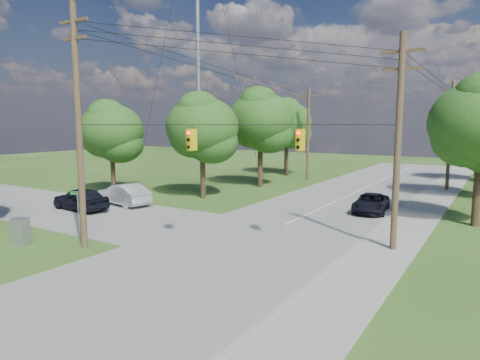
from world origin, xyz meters
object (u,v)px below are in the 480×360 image
Objects in this scene: car_main_north at (371,203)px; pole_north_e at (450,135)px; pole_sw at (79,124)px; car_cross_silver at (124,194)px; pole_north_w at (308,133)px; control_cabinet at (20,232)px; car_cross_dark at (81,199)px; pole_ne at (398,140)px.

pole_north_e is at bearing 68.54° from car_main_north.
pole_sw reaches higher than car_cross_silver.
pole_sw is at bearing 47.29° from car_cross_silver.
pole_sw is 1.20× the size of pole_north_w.
car_cross_dark is at bearing 105.98° from control_cabinet.
pole_sw reaches higher than control_cabinet.
control_cabinet is (-3.12, -1.49, -5.52)m from pole_sw.
pole_north_e is 7.02× the size of control_cabinet.
car_cross_silver is at bearing -106.93° from pole_north_w.
car_cross_dark is at bearing -107.55° from pole_north_w.
pole_sw is 29.62m from pole_north_w.
car_main_north is (10.50, -13.35, -4.45)m from pole_north_w.
car_cross_silver is 10.99m from control_cabinet.
control_cabinet is at bearing -94.99° from pole_north_w.
pole_north_w is at bearing 68.20° from control_cabinet.
car_main_north is at bearing 36.51° from control_cabinet.
control_cabinet is at bearing -151.31° from pole_ne.
pole_sw reaches higher than car_main_north.
car_cross_dark is (-7.49, -23.69, -4.27)m from pole_north_w.
pole_north_e is at bearing 143.73° from car_cross_dark.
car_main_north is (17.99, 10.34, -0.19)m from car_cross_dark.
pole_north_e reaches higher than car_cross_silver.
pole_sw reaches higher than pole_ne.
pole_sw is at bearing 8.79° from control_cabinet.
pole_north_e is (13.50, 29.60, -1.10)m from pole_sw.
pole_ne is 10.46m from car_main_north.
pole_sw reaches higher than pole_north_e.
pole_ne is (13.50, 7.60, -0.76)m from pole_sw.
pole_sw is at bearing 58.96° from car_cross_dark.
pole_north_w is at bearing 122.29° from pole_ne.
car_cross_silver is 1.08× the size of car_main_north.
car_cross_dark is 3.42× the size of control_cabinet.
pole_ne is 7.37× the size of control_cabinet.
pole_north_w is at bearing 173.38° from car_cross_silver.
pole_ne is at bearing 100.32° from car_cross_dark.
car_cross_silver is (-6.30, -20.70, -4.27)m from pole_north_w.
pole_north_e is 1.99× the size of car_cross_silver.
car_cross_dark is (-7.89, 5.91, -5.37)m from pole_sw.
car_main_north is 22.13m from control_cabinet.
pole_north_w is 22.05m from car_cross_silver.
pole_north_w is 7.02× the size of control_cabinet.
control_cabinet is (-16.62, -9.09, -4.76)m from pole_ne.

